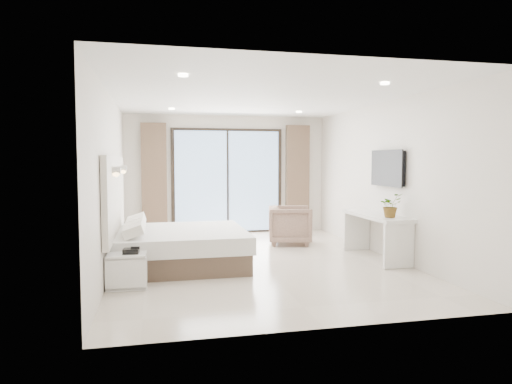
% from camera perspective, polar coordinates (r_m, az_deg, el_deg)
% --- Properties ---
extents(ground, '(6.20, 6.20, 0.00)m').
position_cam_1_polar(ground, '(7.67, 0.12, -8.69)').
color(ground, beige).
rests_on(ground, ground).
extents(room_shell, '(4.62, 6.22, 2.72)m').
position_cam_1_polar(room_shell, '(8.17, -2.39, 3.27)').
color(room_shell, silver).
rests_on(room_shell, ground).
extents(bed, '(2.06, 1.96, 0.71)m').
position_cam_1_polar(bed, '(7.43, -9.60, -6.79)').
color(bed, brown).
rests_on(bed, ground).
extents(nightstand, '(0.52, 0.43, 0.46)m').
position_cam_1_polar(nightstand, '(6.34, -15.83, -9.43)').
color(nightstand, white).
rests_on(nightstand, ground).
extents(phone, '(0.21, 0.17, 0.07)m').
position_cam_1_polar(phone, '(6.25, -15.35, -7.13)').
color(phone, black).
rests_on(phone, nightstand).
extents(console_desk, '(0.52, 1.67, 0.77)m').
position_cam_1_polar(console_desk, '(8.07, 14.77, -4.10)').
color(console_desk, white).
rests_on(console_desk, ground).
extents(plant, '(0.43, 0.46, 0.30)m').
position_cam_1_polar(plant, '(7.62, 16.46, -1.93)').
color(plant, '#33662D').
rests_on(plant, console_desk).
extents(armchair, '(0.93, 0.97, 0.84)m').
position_cam_1_polar(armchair, '(9.22, 4.29, -3.89)').
color(armchair, '#957462').
rests_on(armchair, ground).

